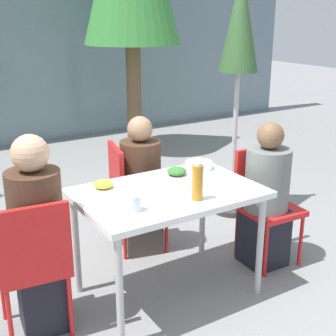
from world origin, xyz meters
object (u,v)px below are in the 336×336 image
object	(u,v)px
person_right	(266,200)
drinking_cup	(134,203)
chair_left	(33,259)
chair_right	(264,196)
person_far	(141,189)
salad_bowl	(199,165)
person_left	(38,240)
bottle	(198,182)
chair_far	(130,189)
closed_umbrella	(239,35)

from	to	relation	value
person_right	drinking_cup	bearing A→B (deg)	9.37
chair_left	person_right	bearing A→B (deg)	4.47
chair_right	person_far	bearing A→B (deg)	-36.62
drinking_cup	salad_bowl	distance (m)	0.87
chair_right	drinking_cup	xyz separation A→B (m)	(-1.22, -0.22, 0.29)
chair_left	person_left	bearing A→B (deg)	58.05
chair_right	person_far	distance (m)	0.95
chair_right	bottle	xyz separation A→B (m)	(-0.81, -0.27, 0.36)
person_far	chair_right	bearing A→B (deg)	63.79
chair_far	salad_bowl	size ratio (longest dim) A/B	4.36
person_far	salad_bowl	distance (m)	0.54
chair_left	chair_far	xyz separation A→B (m)	(0.97, 0.69, 0.00)
person_right	closed_umbrella	distance (m)	1.50
chair_right	chair_left	bearing A→B (deg)	3.34
closed_umbrella	drinking_cup	bearing A→B (deg)	-146.89
chair_left	chair_far	size ratio (longest dim) A/B	1.00
person_far	closed_umbrella	world-z (taller)	closed_umbrella
chair_right	bottle	size ratio (longest dim) A/B	3.65
bottle	person_right	bearing A→B (deg)	14.26
chair_left	closed_umbrella	bearing A→B (deg)	27.66
person_left	chair_right	distance (m)	1.71
person_left	chair_right	world-z (taller)	person_left
drinking_cup	salad_bowl	bearing A→B (deg)	29.74
person_right	closed_umbrella	size ratio (longest dim) A/B	0.50
person_left	chair_far	xyz separation A→B (m)	(0.91, 0.62, -0.07)
person_right	drinking_cup	xyz separation A→B (m)	(-1.16, -0.14, 0.28)
person_right	closed_umbrella	bearing A→B (deg)	-112.93
person_right	drinking_cup	size ratio (longest dim) A/B	11.63
person_right	bottle	world-z (taller)	person_right
closed_umbrella	salad_bowl	bearing A→B (deg)	-144.03
chair_right	salad_bowl	xyz separation A→B (m)	(-0.46, 0.21, 0.27)
chair_left	bottle	size ratio (longest dim) A/B	3.65
person_left	salad_bowl	bearing A→B (deg)	13.72
person_far	drinking_cup	xyz separation A→B (m)	(-0.48, -0.82, 0.28)
chair_left	chair_right	bearing A→B (deg)	7.04
closed_umbrella	chair_left	bearing A→B (deg)	-158.46
drinking_cup	salad_bowl	world-z (taller)	drinking_cup
chair_far	closed_umbrella	world-z (taller)	closed_umbrella
person_left	drinking_cup	bearing A→B (deg)	-22.22
chair_left	bottle	world-z (taller)	bottle
drinking_cup	person_far	bearing A→B (deg)	59.46
person_left	chair_right	size ratio (longest dim) A/B	1.39
person_right	chair_left	bearing A→B (deg)	0.77
chair_far	drinking_cup	bearing A→B (deg)	-12.32
person_left	person_far	distance (m)	1.12
person_left	drinking_cup	size ratio (longest dim) A/B	12.76
person_right	chair_far	world-z (taller)	person_right
bottle	chair_left	bearing A→B (deg)	165.73
salad_bowl	chair_left	bearing A→B (deg)	-169.55
person_right	chair_far	bearing A→B (deg)	-42.26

